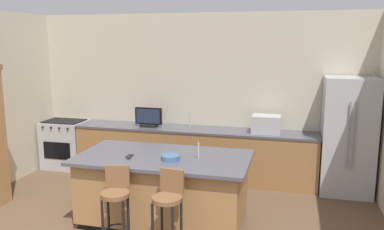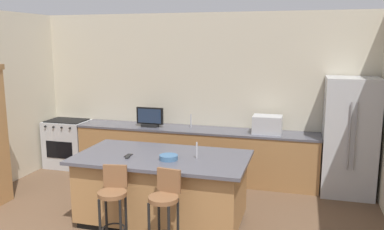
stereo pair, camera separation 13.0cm
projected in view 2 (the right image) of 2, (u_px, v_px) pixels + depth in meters
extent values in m
cube|color=beige|center=(200.00, 95.00, 7.31)|extent=(6.57, 0.12, 2.94)
cube|color=#9E7042|center=(194.00, 155.00, 7.14)|extent=(4.31, 0.60, 0.88)
cube|color=#4C4C56|center=(194.00, 130.00, 7.06)|extent=(4.33, 0.62, 0.04)
cube|color=black|center=(163.00, 218.00, 5.47)|extent=(2.06, 1.00, 0.09)
cube|color=#9E7042|center=(162.00, 187.00, 5.39)|extent=(2.14, 1.08, 0.80)
cube|color=#4C4C56|center=(162.00, 157.00, 5.32)|extent=(2.30, 1.24, 0.04)
cube|color=#B7BABF|center=(349.00, 137.00, 6.32)|extent=(0.80, 0.70, 1.89)
cylinder|color=gray|center=(350.00, 136.00, 5.95)|extent=(0.02, 0.02, 1.04)
cylinder|color=gray|center=(355.00, 137.00, 5.93)|extent=(0.02, 0.02, 1.04)
cube|color=#B7BABF|center=(68.00, 144.00, 7.82)|extent=(0.80, 0.60, 0.91)
cube|color=black|center=(59.00, 150.00, 7.54)|extent=(0.56, 0.01, 0.33)
cube|color=black|center=(67.00, 120.00, 7.74)|extent=(0.72, 0.50, 0.02)
cylinder|color=black|center=(45.00, 127.00, 7.52)|extent=(0.04, 0.03, 0.04)
cylinder|color=black|center=(53.00, 127.00, 7.48)|extent=(0.04, 0.03, 0.04)
cylinder|color=black|center=(62.00, 128.00, 7.43)|extent=(0.04, 0.03, 0.04)
cylinder|color=black|center=(70.00, 128.00, 7.38)|extent=(0.04, 0.03, 0.04)
cube|color=#B7BABF|center=(267.00, 125.00, 6.69)|extent=(0.48, 0.36, 0.30)
cube|color=black|center=(150.00, 125.00, 7.22)|extent=(0.30, 0.16, 0.05)
cube|color=black|center=(150.00, 116.00, 7.19)|extent=(0.50, 0.05, 0.30)
cube|color=#1E2D47|center=(149.00, 116.00, 7.16)|extent=(0.44, 0.01, 0.26)
cylinder|color=#B2B2B7|center=(191.00, 121.00, 7.15)|extent=(0.02, 0.02, 0.24)
cylinder|color=#B2B2B7|center=(197.00, 150.00, 5.16)|extent=(0.02, 0.02, 0.22)
cylinder|color=brown|center=(112.00, 194.00, 4.66)|extent=(0.34, 0.34, 0.05)
cube|color=brown|center=(115.00, 176.00, 4.78)|extent=(0.29, 0.09, 0.28)
cylinder|color=black|center=(100.00, 226.00, 4.62)|extent=(0.03, 0.03, 0.66)
cylinder|color=black|center=(121.00, 227.00, 4.59)|extent=(0.03, 0.03, 0.66)
cylinder|color=black|center=(106.00, 217.00, 4.86)|extent=(0.03, 0.03, 0.66)
cylinder|color=black|center=(126.00, 218.00, 4.83)|extent=(0.03, 0.03, 0.66)
torus|color=black|center=(114.00, 228.00, 4.74)|extent=(0.28, 0.28, 0.02)
cylinder|color=brown|center=(163.00, 199.00, 4.46)|extent=(0.34, 0.34, 0.05)
cube|color=brown|center=(169.00, 180.00, 4.56)|extent=(0.29, 0.07, 0.28)
cylinder|color=black|center=(159.00, 223.00, 4.68)|extent=(0.03, 0.03, 0.68)
cylinder|color=black|center=(178.00, 226.00, 4.59)|extent=(0.03, 0.03, 0.68)
cylinder|color=#3F668C|center=(169.00, 157.00, 5.12)|extent=(0.24, 0.24, 0.06)
cube|color=black|center=(128.00, 155.00, 5.31)|extent=(0.07, 0.15, 0.01)
cube|color=black|center=(128.00, 156.00, 5.24)|extent=(0.08, 0.18, 0.02)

